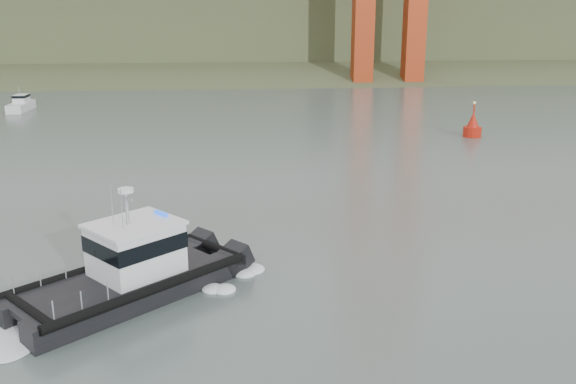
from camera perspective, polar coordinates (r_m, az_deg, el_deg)
name	(u,v)px	position (r m, az deg, el deg)	size (l,w,h in m)	color
ground	(293,307)	(27.06, 0.43, -10.17)	(400.00, 400.00, 0.00)	#495653
headlands	(239,27)	(149.69, -4.36, 14.41)	(500.00, 105.36, 27.12)	#3B4D2C
patrol_boat	(131,268)	(28.37, -13.81, -6.62)	(10.14, 9.52, 4.96)	black
motorboat	(21,104)	(82.31, -22.64, 7.20)	(1.97, 5.34, 2.90)	silver
nav_buoy	(473,127)	(63.23, 16.09, 5.58)	(1.70, 1.70, 3.55)	#AD1A0C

